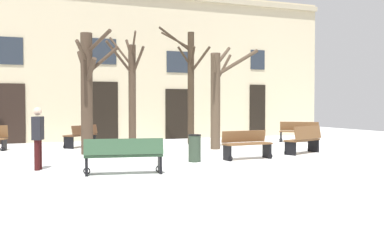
# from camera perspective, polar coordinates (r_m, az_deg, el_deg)

# --- Properties ---
(ground_plane) EXTENTS (30.96, 30.96, 0.00)m
(ground_plane) POSITION_cam_1_polar(r_m,az_deg,el_deg) (14.58, 2.20, -4.64)
(ground_plane) COLOR white
(building_facade) EXTENTS (19.35, 0.60, 7.12)m
(building_facade) POSITION_cam_1_polar(r_m,az_deg,el_deg) (21.93, -6.10, 7.00)
(building_facade) COLOR beige
(building_facade) RESTS_ON ground
(tree_foreground) EXTENTS (1.58, 1.77, 4.08)m
(tree_foreground) POSITION_cam_1_polar(r_m,az_deg,el_deg) (15.62, -12.99, 3.83)
(tree_foreground) COLOR #423326
(tree_foreground) RESTS_ON ground
(tree_left_of_center) EXTENTS (2.12, 1.88, 3.97)m
(tree_left_of_center) POSITION_cam_1_polar(r_m,az_deg,el_deg) (17.03, 3.18, 3.10)
(tree_left_of_center) COLOR #4C3D2D
(tree_left_of_center) RESTS_ON ground
(tree_near_facade) EXTENTS (2.32, 1.83, 4.85)m
(tree_near_facade) POSITION_cam_1_polar(r_m,az_deg,el_deg) (19.26, -0.23, 4.71)
(tree_near_facade) COLOR #382B1E
(tree_near_facade) RESTS_ON ground
(tree_right_of_center) EXTENTS (1.50, 2.17, 4.40)m
(tree_right_of_center) POSITION_cam_1_polar(r_m,az_deg,el_deg) (17.74, -7.61, 3.81)
(tree_right_of_center) COLOR #423326
(tree_right_of_center) RESTS_ON ground
(litter_bin) EXTENTS (0.39, 0.39, 0.80)m
(litter_bin) POSITION_cam_1_polar(r_m,az_deg,el_deg) (13.28, 0.32, -3.53)
(litter_bin) COLOR #2D3D2D
(litter_bin) RESTS_ON ground
(bench_back_to_back_right) EXTENTS (1.93, 0.80, 0.88)m
(bench_back_to_back_right) POSITION_cam_1_polar(r_m,az_deg,el_deg) (10.99, -8.55, -4.39)
(bench_back_to_back_right) COLOR #2D4C33
(bench_back_to_back_right) RESTS_ON ground
(bench_far_corner) EXTENTS (1.60, 0.60, 0.87)m
(bench_far_corner) POSITION_cam_1_polar(r_m,az_deg,el_deg) (14.00, 6.87, -3.04)
(bench_far_corner) COLOR brown
(bench_far_corner) RESTS_ON ground
(bench_near_lamp) EXTENTS (1.62, 1.38, 0.90)m
(bench_near_lamp) POSITION_cam_1_polar(r_m,az_deg,el_deg) (20.72, 13.28, -1.41)
(bench_near_lamp) COLOR brown
(bench_near_lamp) RESTS_ON ground
(bench_near_center_tree) EXTENTS (1.45, 1.43, 0.87)m
(bench_near_center_tree) POSITION_cam_1_polar(r_m,az_deg,el_deg) (18.30, -13.71, -1.92)
(bench_near_center_tree) COLOR #51331E
(bench_near_center_tree) RESTS_ON ground
(bench_back_to_back_left) EXTENTS (1.65, 1.07, 0.96)m
(bench_back_to_back_left) POSITION_cam_1_polar(r_m,az_deg,el_deg) (15.89, 13.86, -2.41)
(bench_back_to_back_left) COLOR brown
(bench_back_to_back_left) RESTS_ON ground
(person_crossing_plaza) EXTENTS (0.33, 0.43, 1.61)m
(person_crossing_plaza) POSITION_cam_1_polar(r_m,az_deg,el_deg) (12.26, -18.76, -1.84)
(person_crossing_plaza) COLOR #350F0F
(person_crossing_plaza) RESTS_ON ground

